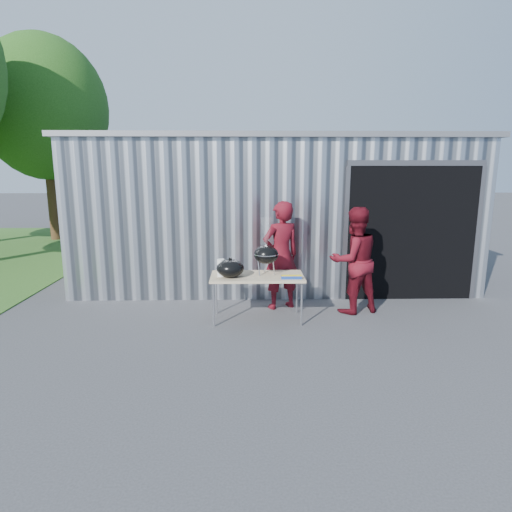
{
  "coord_description": "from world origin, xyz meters",
  "views": [
    {
      "loc": [
        0.21,
        -6.12,
        2.43
      ],
      "look_at": [
        0.37,
        0.7,
        1.05
      ],
      "focal_mm": 30.0,
      "sensor_mm": 36.0,
      "label": 1
    }
  ],
  "objects_px": {
    "folding_table": "(257,278)",
    "person_cook": "(281,255)",
    "kettle_grill": "(266,249)",
    "person_bystander": "(354,260)"
  },
  "relations": [
    {
      "from": "folding_table",
      "to": "person_bystander",
      "type": "bearing_deg",
      "value": 12.37
    },
    {
      "from": "folding_table",
      "to": "kettle_grill",
      "type": "distance_m",
      "value": 0.49
    },
    {
      "from": "folding_table",
      "to": "person_cook",
      "type": "distance_m",
      "value": 0.79
    },
    {
      "from": "folding_table",
      "to": "person_bystander",
      "type": "relative_size",
      "value": 0.82
    },
    {
      "from": "folding_table",
      "to": "person_cook",
      "type": "xyz_separation_m",
      "value": [
        0.44,
        0.61,
        0.24
      ]
    },
    {
      "from": "person_cook",
      "to": "person_bystander",
      "type": "height_order",
      "value": "person_cook"
    },
    {
      "from": "folding_table",
      "to": "person_bystander",
      "type": "xyz_separation_m",
      "value": [
        1.66,
        0.36,
        0.2
      ]
    },
    {
      "from": "folding_table",
      "to": "person_cook",
      "type": "relative_size",
      "value": 0.79
    },
    {
      "from": "folding_table",
      "to": "kettle_grill",
      "type": "bearing_deg",
      "value": 23.88
    },
    {
      "from": "folding_table",
      "to": "person_cook",
      "type": "bearing_deg",
      "value": 54.63
    }
  ]
}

